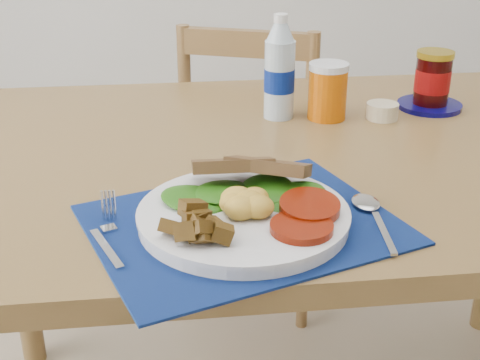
% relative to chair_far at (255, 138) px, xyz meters
% --- Properties ---
extents(table, '(1.40, 0.90, 0.75)m').
position_rel_chair_far_xyz_m(table, '(0.01, -0.59, 0.13)').
color(table, brown).
rests_on(table, ground).
extents(chair_far, '(0.50, 0.49, 1.05)m').
position_rel_chair_far_xyz_m(chair_far, '(0.00, 0.00, 0.00)').
color(chair_far, '#533D1E').
rests_on(chair_far, ground).
extents(placemat, '(0.51, 0.45, 0.00)m').
position_rel_chair_far_xyz_m(placemat, '(-0.14, -0.88, 0.21)').
color(placemat, black).
rests_on(placemat, table).
extents(breakfast_plate, '(0.30, 0.30, 0.07)m').
position_rel_chair_far_xyz_m(breakfast_plate, '(-0.15, -0.89, 0.23)').
color(breakfast_plate, silver).
rests_on(breakfast_plate, placemat).
extents(fork, '(0.05, 0.16, 0.00)m').
position_rel_chair_far_xyz_m(fork, '(-0.33, -0.90, 0.22)').
color(fork, '#B2B5BA').
rests_on(fork, placemat).
extents(spoon, '(0.04, 0.18, 0.01)m').
position_rel_chair_far_xyz_m(spoon, '(0.05, -0.88, 0.22)').
color(spoon, '#B2B5BA').
rests_on(spoon, placemat).
extents(water_bottle, '(0.06, 0.06, 0.21)m').
position_rel_chair_far_xyz_m(water_bottle, '(-0.01, -0.42, 0.30)').
color(water_bottle, '#ADBFCC').
rests_on(water_bottle, table).
extents(juice_glass, '(0.08, 0.08, 0.11)m').
position_rel_chair_far_xyz_m(juice_glass, '(0.09, -0.44, 0.26)').
color(juice_glass, '#C35405').
rests_on(juice_glass, table).
extents(ramekin, '(0.07, 0.07, 0.03)m').
position_rel_chair_far_xyz_m(ramekin, '(0.20, -0.46, 0.23)').
color(ramekin, beige).
rests_on(ramekin, table).
extents(jam_on_saucer, '(0.14, 0.14, 0.12)m').
position_rel_chair_far_xyz_m(jam_on_saucer, '(0.32, -0.40, 0.26)').
color(jam_on_saucer, '#06044F').
rests_on(jam_on_saucer, table).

